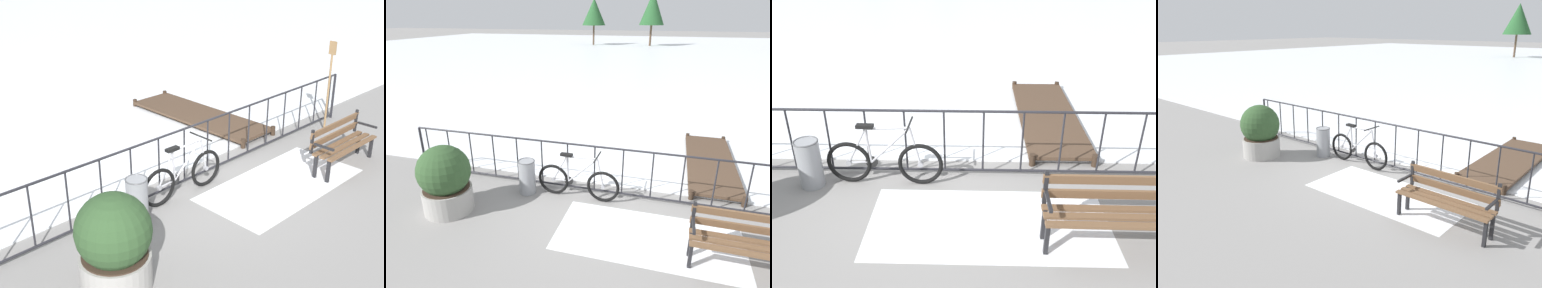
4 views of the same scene
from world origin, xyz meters
TOP-DOWN VIEW (x-y plane):
  - ground_plane at (0.00, 0.00)m, footprint 160.00×160.00m
  - snow_patch at (0.93, -1.20)m, footprint 3.08×1.48m
  - railing_fence at (0.00, 0.00)m, footprint 9.06×0.06m
  - bicycle_near_railing at (-0.57, -0.27)m, footprint 1.71×0.52m
  - park_bench at (2.33, -1.50)m, footprint 1.60×0.49m
  - trash_bin at (-1.63, -0.37)m, footprint 0.35×0.35m
  - wooden_dock at (2.16, 2.06)m, footprint 1.10×3.63m

SIDE VIEW (x-z plane):
  - ground_plane at x=0.00m, z-range 0.00..0.00m
  - snow_patch at x=0.93m, z-range 0.00..0.01m
  - wooden_dock at x=2.16m, z-range 0.02..0.22m
  - bicycle_near_railing at x=-0.57m, z-range -0.12..0.86m
  - trash_bin at x=-1.63m, z-range 0.01..0.74m
  - park_bench at x=2.33m, z-range 0.07..0.96m
  - railing_fence at x=0.00m, z-range 0.02..1.09m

